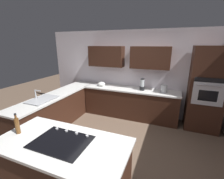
% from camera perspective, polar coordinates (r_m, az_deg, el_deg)
% --- Properties ---
extents(ground_plane, '(14.00, 14.00, 0.00)m').
position_cam_1_polar(ground_plane, '(3.54, 0.28, -21.64)').
color(ground_plane, brown).
extents(wall_back, '(6.00, 0.44, 2.60)m').
position_cam_1_polar(wall_back, '(4.83, 8.51, 7.18)').
color(wall_back, silver).
rests_on(wall_back, ground).
extents(lower_cabinets_back, '(2.80, 0.60, 0.86)m').
position_cam_1_polar(lower_cabinets_back, '(4.79, 6.66, -5.13)').
color(lower_cabinets_back, '#381E14').
rests_on(lower_cabinets_back, ground).
extents(countertop_back, '(2.84, 0.64, 0.04)m').
position_cam_1_polar(countertop_back, '(4.64, 6.85, 0.04)').
color(countertop_back, silver).
rests_on(countertop_back, lower_cabinets_back).
extents(lower_cabinets_side, '(0.60, 2.90, 0.86)m').
position_cam_1_polar(lower_cabinets_side, '(4.58, -18.94, -7.01)').
color(lower_cabinets_side, '#381E14').
rests_on(lower_cabinets_side, ground).
extents(countertop_side, '(0.64, 2.94, 0.04)m').
position_cam_1_polar(countertop_side, '(4.43, -19.48, -1.65)').
color(countertop_side, silver).
rests_on(countertop_side, lower_cabinets_side).
extents(island_base, '(1.79, 0.86, 0.86)m').
position_cam_1_polar(island_base, '(2.61, -17.27, -26.64)').
color(island_base, '#381E14').
rests_on(island_base, ground).
extents(island_top, '(1.87, 0.94, 0.04)m').
position_cam_1_polar(island_top, '(2.33, -18.25, -18.48)').
color(island_top, silver).
rests_on(island_top, island_base).
extents(wall_oven, '(0.80, 0.66, 2.16)m').
position_cam_1_polar(wall_oven, '(4.53, 31.47, -0.14)').
color(wall_oven, '#381E14').
rests_on(wall_oven, ground).
extents(sink_unit, '(0.46, 0.70, 0.23)m').
position_cam_1_polar(sink_unit, '(4.06, -24.52, -3.27)').
color(sink_unit, '#515456').
rests_on(sink_unit, countertop_side).
extents(cooktop, '(0.76, 0.56, 0.03)m').
position_cam_1_polar(cooktop, '(2.32, -18.22, -17.86)').
color(cooktop, black).
rests_on(cooktop, island_top).
extents(blender, '(0.15, 0.15, 0.34)m').
position_cam_1_polar(blender, '(4.51, 11.17, 1.57)').
color(blender, black).
rests_on(blender, countertop_back).
extents(mixing_bowl, '(0.24, 0.24, 0.13)m').
position_cam_1_polar(mixing_bowl, '(4.92, -3.91, 2.09)').
color(mixing_bowl, white).
rests_on(mixing_bowl, countertop_back).
extents(kettle, '(0.17, 0.17, 0.21)m').
position_cam_1_polar(kettle, '(4.46, 18.71, 0.26)').
color(kettle, '#B7BABF').
rests_on(kettle, countertop_back).
extents(oil_bottle, '(0.06, 0.06, 0.32)m').
position_cam_1_polar(oil_bottle, '(2.72, -31.77, -11.26)').
color(oil_bottle, brown).
rests_on(oil_bottle, island_top).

